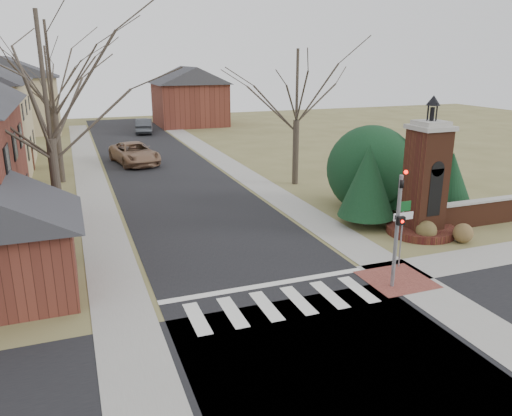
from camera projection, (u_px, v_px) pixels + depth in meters
name	position (u px, v px, depth m)	size (l,w,h in m)	color
ground	(292.00, 314.00, 16.35)	(120.00, 120.00, 0.00)	brown
main_street	(166.00, 174.00, 36.06)	(8.00, 70.00, 0.01)	black
cross_street	(338.00, 365.00, 13.66)	(120.00, 8.00, 0.01)	black
crosswalk_zone	(282.00, 303.00, 17.07)	(8.00, 2.20, 0.02)	silver
stop_bar	(266.00, 285.00, 18.41)	(8.00, 0.35, 0.02)	silver
sidewalk_right_main	(234.00, 168.00, 37.81)	(2.00, 60.00, 0.02)	gray
sidewalk_left	(91.00, 179.00, 34.31)	(2.00, 60.00, 0.02)	gray
curb_apron	(397.00, 280.00, 18.86)	(2.40, 2.40, 0.02)	brown
traffic_signal_pole	(398.00, 220.00, 17.56)	(0.28, 0.41, 4.50)	slate
sign_post	(403.00, 221.00, 19.45)	(0.90, 0.07, 2.75)	slate
brick_gate_monument	(425.00, 190.00, 23.22)	(3.20, 3.20, 6.47)	#542918
brick_garden_wall	(495.00, 210.00, 25.18)	(7.50, 0.50, 1.30)	#542918
garage_left	(9.00, 237.00, 16.86)	(4.80, 4.80, 4.29)	brown
house_distant_left	(8.00, 94.00, 54.09)	(10.80, 8.80, 8.53)	tan
house_distant_right	(189.00, 95.00, 60.98)	(8.80, 8.80, 7.30)	brown
evergreen_near	(368.00, 180.00, 24.38)	(2.80, 2.80, 4.10)	#473D33
evergreen_mid	(409.00, 165.00, 26.47)	(3.40, 3.40, 4.70)	#473D33
evergreen_far	(451.00, 179.00, 26.45)	(2.40, 2.40, 3.30)	#473D33
evergreen_mass	(371.00, 166.00, 27.19)	(4.80, 4.80, 4.80)	#103219
bare_tree_0	(42.00, 67.00, 19.83)	(8.05, 8.05, 11.15)	#473D33
bare_tree_1	(48.00, 58.00, 31.38)	(8.40, 8.40, 11.64)	#473D33
bare_tree_2	(47.00, 70.00, 43.15)	(7.35, 7.35, 10.19)	#473D33
bare_tree_3	(297.00, 80.00, 31.27)	(7.00, 7.00, 9.70)	#473D33
pickup_truck	(135.00, 153.00, 39.18)	(2.76, 5.99, 1.67)	#8C674C
distant_car	(144.00, 126.00, 55.02)	(1.71, 4.90, 1.61)	#393D42
dry_shrub_left	(426.00, 231.00, 22.79)	(0.94, 0.94, 0.94)	brown
dry_shrub_right	(463.00, 233.00, 22.55)	(0.90, 0.90, 0.90)	brown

